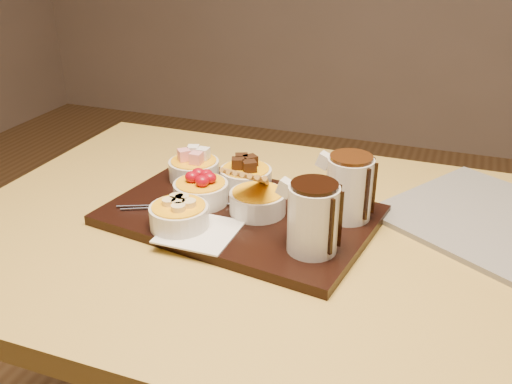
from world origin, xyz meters
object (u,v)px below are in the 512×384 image
(dining_table, at_px, (291,279))
(pitcher_milk_chocolate, at_px, (349,189))
(newspaper, at_px, (512,228))
(serving_board, at_px, (240,215))
(pitcher_dark_chocolate, at_px, (313,219))
(bowl_strawberries, at_px, (201,193))

(dining_table, relative_size, pitcher_milk_chocolate, 11.04)
(pitcher_milk_chocolate, height_order, newspaper, pitcher_milk_chocolate)
(serving_board, relative_size, pitcher_dark_chocolate, 4.23)
(bowl_strawberries, bearing_deg, serving_board, -4.63)
(pitcher_milk_chocolate, bearing_deg, pitcher_dark_chocolate, -94.40)
(bowl_strawberries, relative_size, pitcher_dark_chocolate, 0.92)
(serving_board, height_order, pitcher_dark_chocolate, pitcher_dark_chocolate)
(bowl_strawberries, bearing_deg, pitcher_dark_chocolate, -20.86)
(serving_board, relative_size, newspaper, 1.14)
(dining_table, bearing_deg, pitcher_dark_chocolate, -53.61)
(serving_board, bearing_deg, pitcher_dark_chocolate, -19.98)
(bowl_strawberries, xyz_separation_m, pitcher_dark_chocolate, (0.23, -0.09, 0.04))
(dining_table, xyz_separation_m, pitcher_dark_chocolate, (0.05, -0.07, 0.17))
(serving_board, distance_m, bowl_strawberries, 0.08)
(pitcher_dark_chocolate, bearing_deg, bowl_strawberries, 167.35)
(bowl_strawberries, height_order, pitcher_dark_chocolate, pitcher_dark_chocolate)
(bowl_strawberries, relative_size, pitcher_milk_chocolate, 0.92)
(serving_board, xyz_separation_m, pitcher_dark_chocolate, (0.15, -0.08, 0.06))
(dining_table, bearing_deg, serving_board, 175.09)
(bowl_strawberries, bearing_deg, dining_table, -4.79)
(pitcher_milk_chocolate, bearing_deg, newspaper, 25.76)
(serving_board, distance_m, pitcher_dark_chocolate, 0.19)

